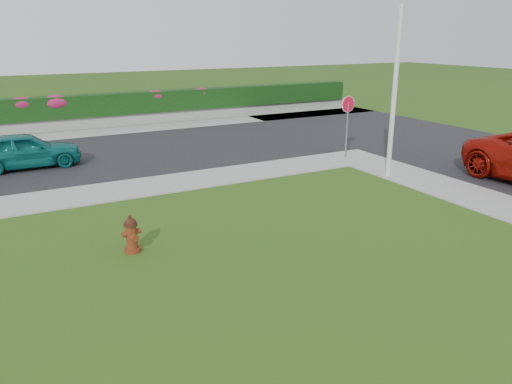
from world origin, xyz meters
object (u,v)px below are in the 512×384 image
utility_pole (394,95)px  stop_sign (348,112)px  sedan_teal (24,150)px  fire_hydrant (131,235)px

utility_pole → stop_sign: (0.46, 2.89, -0.98)m
utility_pole → sedan_teal: bearing=147.1°
stop_sign → fire_hydrant: bearing=-135.9°
utility_pole → stop_sign: utility_pole is taller
fire_hydrant → stop_sign: bearing=15.5°
sedan_teal → utility_pole: utility_pole is taller
fire_hydrant → sedan_teal: bearing=88.2°
stop_sign → sedan_teal: bearing=177.6°
sedan_teal → stop_sign: size_ratio=1.58×
sedan_teal → utility_pole: bearing=-124.1°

